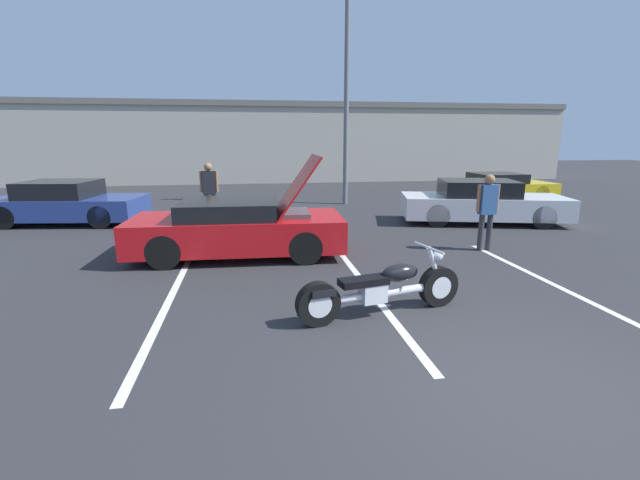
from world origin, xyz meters
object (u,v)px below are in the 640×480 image
(motorcycle, at_px, (381,289))
(spectator_by_show_car, at_px, (487,206))
(parked_car_left_row, at_px, (66,203))
(parked_car_right_row, at_px, (499,187))
(spectator_near_motorcycle, at_px, (209,188))
(light_pole, at_px, (349,88))
(parked_car_mid_row, at_px, (482,203))
(show_car_hood_open, at_px, (239,228))

(motorcycle, bearing_deg, spectator_by_show_car, 30.62)
(parked_car_left_row, height_order, parked_car_right_row, parked_car_left_row)
(spectator_near_motorcycle, xyz_separation_m, spectator_by_show_car, (6.34, -4.18, -0.05))
(light_pole, height_order, spectator_near_motorcycle, light_pole)
(parked_car_mid_row, bearing_deg, spectator_near_motorcycle, -174.42)
(parked_car_right_row, relative_size, spectator_near_motorcycle, 2.34)
(parked_car_mid_row, bearing_deg, parked_car_right_row, 67.88)
(parked_car_mid_row, height_order, spectator_near_motorcycle, spectator_near_motorcycle)
(parked_car_mid_row, relative_size, parked_car_right_row, 1.19)
(parked_car_left_row, relative_size, parked_car_right_row, 1.07)
(light_pole, bearing_deg, parked_car_left_row, -165.18)
(spectator_near_motorcycle, bearing_deg, motorcycle, -67.79)
(show_car_hood_open, height_order, spectator_near_motorcycle, show_car_hood_open)
(light_pole, bearing_deg, show_car_hood_open, -119.70)
(parked_car_mid_row, bearing_deg, spectator_by_show_car, -103.81)
(light_pole, bearing_deg, parked_car_right_row, 1.83)
(motorcycle, xyz_separation_m, parked_car_right_row, (8.25, 10.60, 0.14))
(show_car_hood_open, relative_size, parked_car_left_row, 1.01)
(light_pole, relative_size, spectator_near_motorcycle, 4.33)
(parked_car_left_row, xyz_separation_m, spectator_near_motorcycle, (4.19, -0.71, 0.47))
(motorcycle, bearing_deg, parked_car_right_row, 39.90)
(light_pole, relative_size, spectator_by_show_car, 4.50)
(motorcycle, xyz_separation_m, show_car_hood_open, (-2.06, 3.55, 0.23))
(parked_car_left_row, bearing_deg, parked_car_right_row, 16.97)
(show_car_hood_open, distance_m, spectator_by_show_car, 5.46)
(parked_car_mid_row, distance_m, parked_car_right_row, 5.58)
(light_pole, distance_m, parked_car_right_row, 7.39)
(parked_car_left_row, bearing_deg, parked_car_mid_row, -1.52)
(show_car_hood_open, distance_m, parked_car_mid_row, 7.45)
(show_car_hood_open, bearing_deg, parked_car_right_row, 36.58)
(motorcycle, relative_size, spectator_by_show_car, 1.48)
(parked_car_right_row, bearing_deg, show_car_hood_open, -145.04)
(motorcycle, relative_size, parked_car_left_row, 0.57)
(spectator_near_motorcycle, bearing_deg, parked_car_mid_row, -8.58)
(motorcycle, relative_size, parked_car_mid_row, 0.51)
(parked_car_right_row, bearing_deg, parked_car_left_row, -169.86)
(parked_car_mid_row, xyz_separation_m, parked_car_right_row, (3.30, 4.50, -0.08))
(light_pole, height_order, parked_car_left_row, light_pole)
(spectator_near_motorcycle, distance_m, spectator_by_show_car, 7.59)
(parked_car_mid_row, height_order, parked_car_right_row, parked_car_mid_row)
(light_pole, bearing_deg, motorcycle, -100.05)
(show_car_hood_open, relative_size, spectator_near_motorcycle, 2.53)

